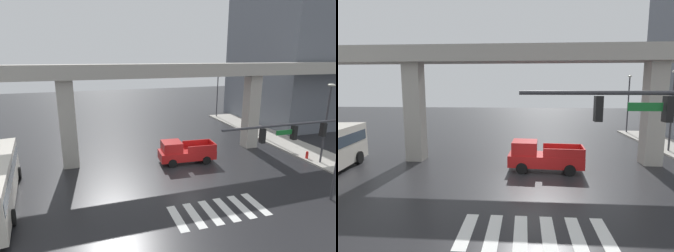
% 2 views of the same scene
% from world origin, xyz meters
% --- Properties ---
extents(ground_plane, '(120.00, 120.00, 0.00)m').
position_xyz_m(ground_plane, '(0.00, 0.00, 0.00)').
color(ground_plane, '#232326').
extents(crosswalk_stripes, '(6.05, 2.80, 0.01)m').
position_xyz_m(crosswalk_stripes, '(-0.00, -5.44, 0.01)').
color(crosswalk_stripes, silver).
rests_on(crosswalk_stripes, ground).
extents(elevated_overpass, '(55.34, 2.31, 8.82)m').
position_xyz_m(elevated_overpass, '(0.00, 4.93, 7.58)').
color(elevated_overpass, '#ADA89E').
rests_on(elevated_overpass, ground).
extents(sidewalk_east, '(4.00, 36.00, 0.15)m').
position_xyz_m(sidewalk_east, '(13.64, 2.00, 0.07)').
color(sidewalk_east, '#ADA89E').
rests_on(sidewalk_east, ground).
extents(pickup_truck, '(5.22, 2.35, 2.08)m').
position_xyz_m(pickup_truck, '(0.74, 2.75, 0.99)').
color(pickup_truck, red).
rests_on(pickup_truck, ground).
extents(traffic_signal_mast, '(8.69, 0.32, 6.20)m').
position_xyz_m(traffic_signal_mast, '(5.31, -6.49, 4.56)').
color(traffic_signal_mast, '#38383D').
rests_on(traffic_signal_mast, ground).
extents(street_lamp_near_corner, '(0.44, 0.70, 7.24)m').
position_xyz_m(street_lamp_near_corner, '(12.44, -1.28, 4.56)').
color(street_lamp_near_corner, '#38383D').
rests_on(street_lamp_near_corner, ground).
extents(street_lamp_mid_block, '(0.44, 0.70, 7.24)m').
position_xyz_m(street_lamp_mid_block, '(12.44, 8.89, 4.56)').
color(street_lamp_mid_block, '#38383D').
rests_on(street_lamp_mid_block, ground).
extents(street_lamp_far_north, '(0.44, 0.70, 7.24)m').
position_xyz_m(street_lamp_far_north, '(12.44, 18.95, 4.56)').
color(street_lamp_far_north, '#38383D').
rests_on(street_lamp_far_north, ground).
extents(fire_hydrant, '(0.24, 0.24, 0.85)m').
position_xyz_m(fire_hydrant, '(12.04, -0.13, 0.43)').
color(fire_hydrant, red).
rests_on(fire_hydrant, ground).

